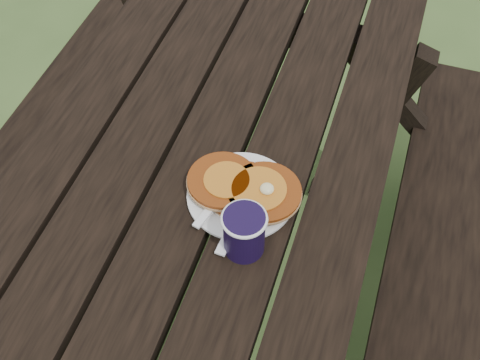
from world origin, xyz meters
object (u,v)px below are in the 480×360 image
(picnic_table, at_px, (198,280))
(coffee_cup, at_px, (244,231))
(plate, at_px, (241,196))
(pancake_stack, at_px, (245,188))

(picnic_table, xyz_separation_m, coffee_cup, (0.15, -0.09, 0.44))
(picnic_table, xyz_separation_m, plate, (0.11, 0.01, 0.39))
(coffee_cup, bearing_deg, plate, 110.95)
(pancake_stack, bearing_deg, coffee_cup, -72.52)
(pancake_stack, bearing_deg, plate, -128.05)
(plate, bearing_deg, picnic_table, -172.94)
(picnic_table, height_order, pancake_stack, pancake_stack)
(picnic_table, height_order, coffee_cup, coffee_cup)
(pancake_stack, xyz_separation_m, coffee_cup, (0.04, -0.11, 0.03))
(picnic_table, bearing_deg, pancake_stack, 9.99)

